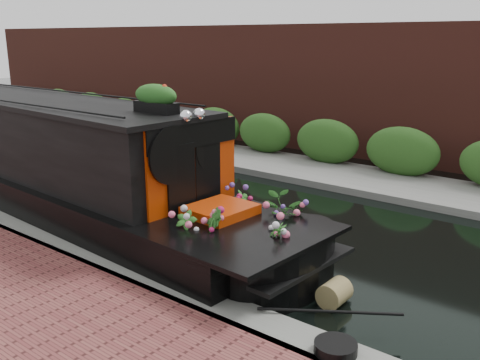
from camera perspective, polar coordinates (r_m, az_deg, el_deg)
The scene contains 8 objects.
ground at distance 11.44m, azimuth -3.51°, elevation -3.36°, with size 80.00×80.00×0.00m, color black.
near_bank_coping at distance 9.42m, azimuth -17.22°, elevation -8.17°, with size 40.00×0.60×0.50m, color slate.
far_bank_path at distance 14.69m, azimuth 7.54°, elevation 0.70°, with size 40.00×2.40×0.34m, color slate.
far_hedge at distance 15.45m, azimuth 9.27°, elevation 1.34°, with size 40.00×1.10×2.80m, color #28521B.
far_brick_wall at distance 17.27m, azimuth 12.73°, elevation 2.61°, with size 40.00×1.00×8.00m, color #54241C.
narrowboat at distance 12.25m, azimuth -20.37°, elevation 1.40°, with size 13.22×2.98×3.10m.
rope_fender at distance 7.64m, azimuth 10.04°, elevation -11.81°, with size 0.36×0.36×0.43m, color olive.
coiled_mooring_rope at distance 6.22m, azimuth 10.16°, elevation -17.20°, with size 0.48×0.48×0.12m, color black.
Camera 1 is at (7.31, -8.02, 3.60)m, focal length 40.00 mm.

